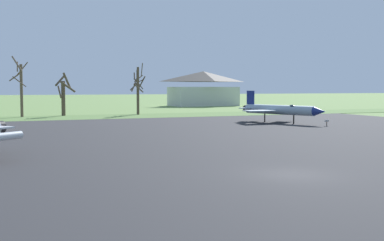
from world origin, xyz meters
TOP-DOWN VIEW (x-y plane):
  - ground_plane at (0.00, 0.00)m, footprint 600.00×600.00m
  - asphalt_apron at (0.00, 17.95)m, footprint 83.55×59.85m
  - grass_verge_strip at (0.00, 53.88)m, footprint 143.55×12.00m
  - jet_fighter_rear_center at (19.49, 31.90)m, footprint 8.78×12.43m
  - info_placard_rear_center at (21.81, 25.38)m, footprint 0.59×0.28m
  - bare_tree_center at (-11.42, 57.85)m, footprint 2.94×3.20m
  - bare_tree_right_of_center at (-4.79, 58.78)m, footprint 3.26×3.32m
  - bare_tree_far_right at (7.32, 57.38)m, footprint 2.30×2.32m
  - bare_tree_backdrop_extra at (7.81, 59.24)m, footprint 2.61×2.27m
  - visitor_building at (33.86, 91.12)m, footprint 17.89×10.24m

SIDE VIEW (x-z plane):
  - ground_plane at x=0.00m, z-range 0.00..0.00m
  - asphalt_apron at x=0.00m, z-range 0.00..0.05m
  - grass_verge_strip at x=0.00m, z-range 0.00..0.06m
  - info_placard_rear_center at x=21.81m, z-range 0.11..0.97m
  - jet_fighter_rear_center at x=19.49m, z-range -0.32..3.91m
  - bare_tree_right_of_center at x=-4.79m, z-range 0.07..7.16m
  - bare_tree_backdrop_extra at x=7.81m, z-range 0.39..8.14m
  - bare_tree_far_right at x=7.32m, z-range -0.07..8.73m
  - visitor_building at x=33.86m, z-range -0.08..8.75m
  - bare_tree_center at x=-11.42m, z-range 0.09..9.65m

